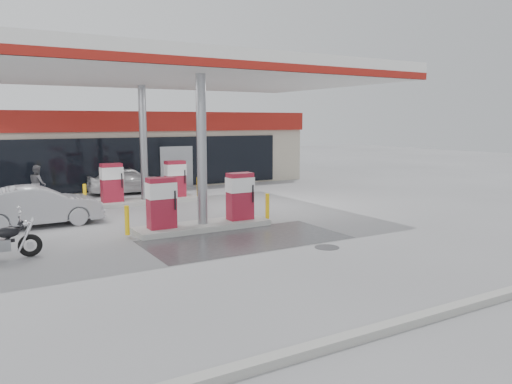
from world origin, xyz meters
TOP-DOWN VIEW (x-y plane):
  - ground at (0.00, 0.00)m, footprint 90.00×90.00m
  - wet_patch at (0.50, 0.00)m, footprint 6.00×3.00m
  - drain_cover at (2.00, -2.00)m, footprint 0.70×0.70m
  - kerb at (0.00, -7.00)m, footprint 28.00×0.25m
  - store_building at (0.01, 15.94)m, footprint 22.00×8.22m
  - canopy at (0.00, 5.00)m, footprint 16.00×10.02m
  - pump_island_near at (0.00, 2.00)m, footprint 5.14×1.30m
  - pump_island_far at (0.00, 8.00)m, footprint 5.14×1.30m
  - parked_motorcycle at (-5.96, 1.20)m, footprint 1.99×0.76m
  - sedan_white at (0.20, 11.20)m, footprint 3.94×1.77m
  - attendant at (-3.91, 10.80)m, footprint 0.72×0.87m
  - hatchback_silver at (-4.61, 5.21)m, footprint 4.16×1.49m
  - parked_car_right at (4.50, 14.00)m, footprint 3.93×2.33m

SIDE VIEW (x-z plane):
  - ground at x=0.00m, z-range 0.00..0.00m
  - wet_patch at x=0.50m, z-range 0.00..0.00m
  - drain_cover at x=2.00m, z-range 0.00..0.01m
  - kerb at x=0.00m, z-range 0.00..0.15m
  - parked_motorcycle at x=-5.96m, z-range -0.06..0.96m
  - parked_car_right at x=4.50m, z-range 0.00..1.02m
  - sedan_white at x=0.20m, z-range 0.00..1.31m
  - hatchback_silver at x=-4.61m, z-range 0.00..1.37m
  - pump_island_near at x=0.00m, z-range -0.18..1.60m
  - pump_island_far at x=0.00m, z-range -0.18..1.60m
  - attendant at x=-3.91m, z-range 0.00..1.61m
  - store_building at x=0.01m, z-range 0.01..4.01m
  - canopy at x=0.00m, z-range 2.51..8.02m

